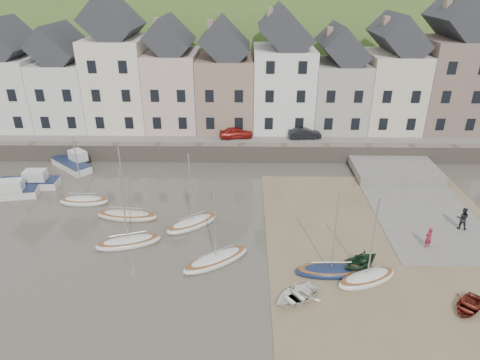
{
  "coord_description": "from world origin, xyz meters",
  "views": [
    {
      "loc": [
        0.49,
        -24.73,
        17.76
      ],
      "look_at": [
        0.0,
        6.0,
        3.0
      ],
      "focal_mm": 32.22,
      "sensor_mm": 36.0,
      "label": 1
    }
  ],
  "objects_px": {
    "rowboat_white": "(296,295)",
    "car_right": "(305,133)",
    "sailboat_0": "(84,201)",
    "person_red": "(429,238)",
    "rowboat_green": "(361,261)",
    "rowboat_red": "(468,306)",
    "person_dark": "(463,218)",
    "car_left": "(236,133)"
  },
  "relations": [
    {
      "from": "rowboat_white",
      "to": "car_right",
      "type": "distance_m",
      "value": 24.26
    },
    {
      "from": "sailboat_0",
      "to": "person_red",
      "type": "relative_size",
      "value": 4.0
    },
    {
      "from": "rowboat_green",
      "to": "person_red",
      "type": "distance_m",
      "value": 6.01
    },
    {
      "from": "rowboat_red",
      "to": "car_right",
      "type": "height_order",
      "value": "car_right"
    },
    {
      "from": "rowboat_red",
      "to": "person_red",
      "type": "distance_m",
      "value": 6.32
    },
    {
      "from": "rowboat_red",
      "to": "person_red",
      "type": "height_order",
      "value": "person_red"
    },
    {
      "from": "sailboat_0",
      "to": "rowboat_white",
      "type": "bearing_deg",
      "value": -35.16
    },
    {
      "from": "rowboat_red",
      "to": "person_red",
      "type": "xyz_separation_m",
      "value": [
        -0.02,
        6.3,
        0.58
      ]
    },
    {
      "from": "rowboat_red",
      "to": "car_right",
      "type": "xyz_separation_m",
      "value": [
        -6.66,
        24.64,
        1.85
      ]
    },
    {
      "from": "car_right",
      "to": "person_dark",
      "type": "bearing_deg",
      "value": -152.26
    },
    {
      "from": "rowboat_red",
      "to": "person_dark",
      "type": "distance_m",
      "value": 9.52
    },
    {
      "from": "person_dark",
      "to": "car_left",
      "type": "height_order",
      "value": "car_left"
    },
    {
      "from": "person_red",
      "to": "car_left",
      "type": "relative_size",
      "value": 0.44
    },
    {
      "from": "rowboat_green",
      "to": "person_red",
      "type": "height_order",
      "value": "person_red"
    },
    {
      "from": "rowboat_white",
      "to": "car_right",
      "type": "height_order",
      "value": "car_right"
    },
    {
      "from": "car_right",
      "to": "car_left",
      "type": "bearing_deg",
      "value": 85.06
    },
    {
      "from": "rowboat_green",
      "to": "sailboat_0",
      "type": "bearing_deg",
      "value": -147.07
    },
    {
      "from": "rowboat_red",
      "to": "person_red",
      "type": "relative_size",
      "value": 1.64
    },
    {
      "from": "car_left",
      "to": "car_right",
      "type": "xyz_separation_m",
      "value": [
        7.42,
        0.0,
        -0.03
      ]
    },
    {
      "from": "person_red",
      "to": "car_right",
      "type": "height_order",
      "value": "car_right"
    },
    {
      "from": "rowboat_green",
      "to": "car_left",
      "type": "distance_m",
      "value": 22.79
    },
    {
      "from": "person_dark",
      "to": "car_right",
      "type": "bearing_deg",
      "value": -36.14
    },
    {
      "from": "sailboat_0",
      "to": "person_dark",
      "type": "height_order",
      "value": "sailboat_0"
    },
    {
      "from": "car_left",
      "to": "rowboat_red",
      "type": "bearing_deg",
      "value": -159.74
    },
    {
      "from": "sailboat_0",
      "to": "rowboat_red",
      "type": "distance_m",
      "value": 29.64
    },
    {
      "from": "person_dark",
      "to": "rowboat_white",
      "type": "bearing_deg",
      "value": 52.43
    },
    {
      "from": "person_red",
      "to": "person_dark",
      "type": "height_order",
      "value": "person_dark"
    },
    {
      "from": "rowboat_green",
      "to": "person_red",
      "type": "xyz_separation_m",
      "value": [
        5.38,
        2.68,
        0.1
      ]
    },
    {
      "from": "person_red",
      "to": "car_left",
      "type": "bearing_deg",
      "value": -75.13
    },
    {
      "from": "sailboat_0",
      "to": "rowboat_green",
      "type": "relative_size",
      "value": 2.21
    },
    {
      "from": "rowboat_red",
      "to": "person_dark",
      "type": "xyz_separation_m",
      "value": [
        3.48,
        8.83,
        0.68
      ]
    },
    {
      "from": "person_red",
      "to": "car_right",
      "type": "xyz_separation_m",
      "value": [
        -6.64,
        18.35,
        1.27
      ]
    },
    {
      "from": "person_dark",
      "to": "person_red",
      "type": "bearing_deg",
      "value": 57.08
    },
    {
      "from": "rowboat_white",
      "to": "car_right",
      "type": "bearing_deg",
      "value": 135.99
    },
    {
      "from": "sailboat_0",
      "to": "rowboat_white",
      "type": "xyz_separation_m",
      "value": [
        16.88,
        -11.89,
        0.11
      ]
    },
    {
      "from": "car_left",
      "to": "person_dark",
      "type": "bearing_deg",
      "value": -141.48
    },
    {
      "from": "sailboat_0",
      "to": "rowboat_red",
      "type": "xyz_separation_m",
      "value": [
        26.84,
        -12.57,
        0.06
      ]
    },
    {
      "from": "sailboat_0",
      "to": "car_right",
      "type": "xyz_separation_m",
      "value": [
        20.18,
        12.07,
        1.91
      ]
    },
    {
      "from": "sailboat_0",
      "to": "car_right",
      "type": "bearing_deg",
      "value": 30.89
    },
    {
      "from": "rowboat_white",
      "to": "person_dark",
      "type": "height_order",
      "value": "person_dark"
    },
    {
      "from": "rowboat_red",
      "to": "person_red",
      "type": "bearing_deg",
      "value": 132.78
    },
    {
      "from": "sailboat_0",
      "to": "rowboat_green",
      "type": "distance_m",
      "value": 23.23
    }
  ]
}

